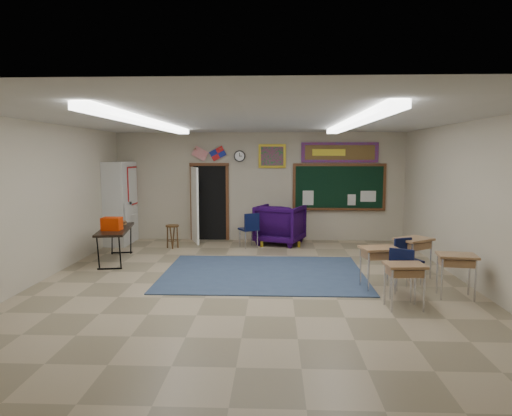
{
  "coord_description": "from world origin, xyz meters",
  "views": [
    {
      "loc": [
        0.43,
        -8.18,
        2.38
      ],
      "look_at": [
        0.03,
        1.5,
        1.25
      ],
      "focal_mm": 32.0,
      "sensor_mm": 36.0,
      "label": 1
    }
  ],
  "objects_px": {
    "wingback_armchair": "(280,224)",
    "student_desk_front_right": "(413,256)",
    "student_desk_front_left": "(379,266)",
    "folding_table": "(116,243)",
    "wooden_stool": "(172,236)"
  },
  "relations": [
    {
      "from": "wingback_armchair",
      "to": "student_desk_front_right",
      "type": "xyz_separation_m",
      "value": [
        2.53,
        -3.36,
        -0.09
      ]
    },
    {
      "from": "folding_table",
      "to": "student_desk_front_right",
      "type": "bearing_deg",
      "value": -20.57
    },
    {
      "from": "student_desk_front_right",
      "to": "folding_table",
      "type": "relative_size",
      "value": 0.44
    },
    {
      "from": "folding_table",
      "to": "wooden_stool",
      "type": "relative_size",
      "value": 3.15
    },
    {
      "from": "wingback_armchair",
      "to": "student_desk_front_right",
      "type": "distance_m",
      "value": 4.21
    },
    {
      "from": "student_desk_front_left",
      "to": "wooden_stool",
      "type": "height_order",
      "value": "student_desk_front_left"
    },
    {
      "from": "folding_table",
      "to": "student_desk_front_left",
      "type": "bearing_deg",
      "value": -29.46
    },
    {
      "from": "wingback_armchair",
      "to": "student_desk_front_right",
      "type": "height_order",
      "value": "wingback_armchair"
    },
    {
      "from": "student_desk_front_left",
      "to": "student_desk_front_right",
      "type": "xyz_separation_m",
      "value": [
        0.83,
        0.75,
        0.02
      ]
    },
    {
      "from": "wingback_armchair",
      "to": "student_desk_front_left",
      "type": "xyz_separation_m",
      "value": [
        1.71,
        -4.11,
        -0.11
      ]
    },
    {
      "from": "student_desk_front_right",
      "to": "folding_table",
      "type": "bearing_deg",
      "value": 135.34
    },
    {
      "from": "student_desk_front_right",
      "to": "wooden_stool",
      "type": "bearing_deg",
      "value": 119.33
    },
    {
      "from": "student_desk_front_left",
      "to": "student_desk_front_right",
      "type": "distance_m",
      "value": 1.12
    },
    {
      "from": "student_desk_front_left",
      "to": "student_desk_front_right",
      "type": "height_order",
      "value": "student_desk_front_right"
    },
    {
      "from": "student_desk_front_right",
      "to": "wooden_stool",
      "type": "distance_m",
      "value": 5.94
    }
  ]
}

